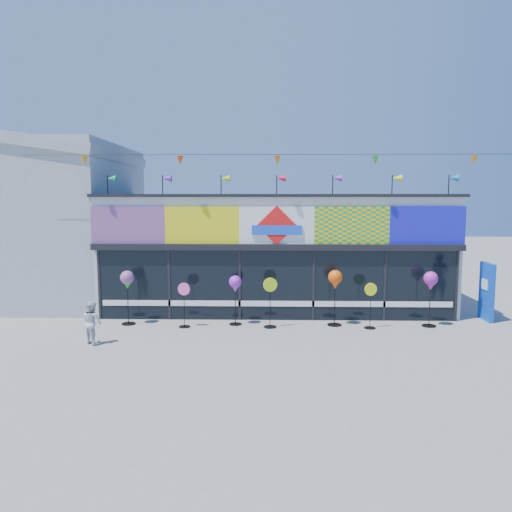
{
  "coord_description": "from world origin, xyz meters",
  "views": [
    {
      "loc": [
        -0.28,
        -12.58,
        3.95
      ],
      "look_at": [
        -0.63,
        2.0,
        2.27
      ],
      "focal_mm": 35.0,
      "sensor_mm": 36.0,
      "label": 1
    }
  ],
  "objects_px": {
    "spinner_2": "(235,285)",
    "child": "(92,322)",
    "spinner_3": "(270,301)",
    "spinner_6": "(431,283)",
    "spinner_4": "(335,281)",
    "spinner_0": "(127,282)",
    "spinner_1": "(184,304)",
    "blue_sign": "(487,291)",
    "spinner_5": "(370,304)"
  },
  "relations": [
    {
      "from": "spinner_1",
      "to": "child",
      "type": "relative_size",
      "value": 1.18
    },
    {
      "from": "blue_sign",
      "to": "spinner_3",
      "type": "height_order",
      "value": "blue_sign"
    },
    {
      "from": "blue_sign",
      "to": "spinner_2",
      "type": "distance_m",
      "value": 8.19
    },
    {
      "from": "spinner_0",
      "to": "spinner_5",
      "type": "height_order",
      "value": "spinner_0"
    },
    {
      "from": "blue_sign",
      "to": "spinner_6",
      "type": "bearing_deg",
      "value": -156.21
    },
    {
      "from": "blue_sign",
      "to": "spinner_3",
      "type": "distance_m",
      "value": 7.15
    },
    {
      "from": "blue_sign",
      "to": "spinner_2",
      "type": "bearing_deg",
      "value": -173.2
    },
    {
      "from": "spinner_4",
      "to": "spinner_6",
      "type": "bearing_deg",
      "value": -0.97
    },
    {
      "from": "spinner_1",
      "to": "blue_sign",
      "type": "bearing_deg",
      "value": 6.78
    },
    {
      "from": "spinner_2",
      "to": "spinner_4",
      "type": "relative_size",
      "value": 0.89
    },
    {
      "from": "spinner_4",
      "to": "spinner_6",
      "type": "distance_m",
      "value": 2.93
    },
    {
      "from": "spinner_2",
      "to": "blue_sign",
      "type": "bearing_deg",
      "value": 5.66
    },
    {
      "from": "spinner_1",
      "to": "spinner_3",
      "type": "distance_m",
      "value": 2.65
    },
    {
      "from": "spinner_1",
      "to": "child",
      "type": "bearing_deg",
      "value": -140.71
    },
    {
      "from": "spinner_2",
      "to": "spinner_5",
      "type": "relative_size",
      "value": 1.11
    },
    {
      "from": "spinner_1",
      "to": "spinner_2",
      "type": "relative_size",
      "value": 0.89
    },
    {
      "from": "blue_sign",
      "to": "child",
      "type": "xyz_separation_m",
      "value": [
        -11.92,
        -2.97,
        -0.36
      ]
    },
    {
      "from": "spinner_3",
      "to": "spinner_5",
      "type": "distance_m",
      "value": 3.06
    },
    {
      "from": "spinner_6",
      "to": "child",
      "type": "distance_m",
      "value": 10.06
    },
    {
      "from": "spinner_5",
      "to": "spinner_2",
      "type": "bearing_deg",
      "value": 175.04
    },
    {
      "from": "spinner_5",
      "to": "child",
      "type": "height_order",
      "value": "spinner_5"
    },
    {
      "from": "spinner_3",
      "to": "spinner_1",
      "type": "bearing_deg",
      "value": -179.37
    },
    {
      "from": "spinner_0",
      "to": "spinner_1",
      "type": "distance_m",
      "value": 1.96
    },
    {
      "from": "spinner_0",
      "to": "spinner_6",
      "type": "xyz_separation_m",
      "value": [
        9.42,
        -0.03,
        0.01
      ]
    },
    {
      "from": "spinner_1",
      "to": "spinner_6",
      "type": "xyz_separation_m",
      "value": [
        7.59,
        0.27,
        0.65
      ]
    },
    {
      "from": "spinner_4",
      "to": "spinner_6",
      "type": "height_order",
      "value": "spinner_4"
    },
    {
      "from": "spinner_5",
      "to": "spinner_6",
      "type": "relative_size",
      "value": 0.82
    },
    {
      "from": "spinner_2",
      "to": "spinner_6",
      "type": "relative_size",
      "value": 0.91
    },
    {
      "from": "spinner_2",
      "to": "spinner_3",
      "type": "xyz_separation_m",
      "value": [
        1.09,
        -0.32,
        -0.43
      ]
    },
    {
      "from": "spinner_0",
      "to": "spinner_6",
      "type": "distance_m",
      "value": 9.42
    },
    {
      "from": "blue_sign",
      "to": "spinner_0",
      "type": "relative_size",
      "value": 1.1
    },
    {
      "from": "blue_sign",
      "to": "spinner_0",
      "type": "xyz_separation_m",
      "value": [
        -11.53,
        -0.85,
        0.42
      ]
    },
    {
      "from": "child",
      "to": "spinner_1",
      "type": "bearing_deg",
      "value": -103.8
    },
    {
      "from": "spinner_5",
      "to": "blue_sign",
      "type": "bearing_deg",
      "value": 16.28
    },
    {
      "from": "spinner_2",
      "to": "child",
      "type": "relative_size",
      "value": 1.32
    },
    {
      "from": "spinner_1",
      "to": "spinner_4",
      "type": "height_order",
      "value": "spinner_4"
    },
    {
      "from": "spinner_2",
      "to": "spinner_4",
      "type": "distance_m",
      "value": 3.11
    },
    {
      "from": "blue_sign",
      "to": "child",
      "type": "height_order",
      "value": "blue_sign"
    },
    {
      "from": "spinner_3",
      "to": "spinner_6",
      "type": "height_order",
      "value": "spinner_6"
    },
    {
      "from": "spinner_3",
      "to": "spinner_4",
      "type": "relative_size",
      "value": 0.88
    },
    {
      "from": "blue_sign",
      "to": "spinner_4",
      "type": "bearing_deg",
      "value": -169.49
    },
    {
      "from": "spinner_0",
      "to": "spinner_1",
      "type": "height_order",
      "value": "spinner_0"
    },
    {
      "from": "spinner_1",
      "to": "spinner_6",
      "type": "bearing_deg",
      "value": 2.05
    },
    {
      "from": "spinner_5",
      "to": "child",
      "type": "bearing_deg",
      "value": -167.19
    },
    {
      "from": "spinner_0",
      "to": "child",
      "type": "height_order",
      "value": "spinner_0"
    },
    {
      "from": "blue_sign",
      "to": "spinner_5",
      "type": "relative_size",
      "value": 1.34
    },
    {
      "from": "spinner_6",
      "to": "spinner_4",
      "type": "bearing_deg",
      "value": 179.03
    },
    {
      "from": "spinner_3",
      "to": "spinner_5",
      "type": "xyz_separation_m",
      "value": [
        3.06,
        -0.04,
        -0.07
      ]
    },
    {
      "from": "spinner_4",
      "to": "spinner_6",
      "type": "xyz_separation_m",
      "value": [
        2.93,
        -0.05,
        -0.02
      ]
    },
    {
      "from": "spinner_2",
      "to": "child",
      "type": "distance_m",
      "value": 4.4
    }
  ]
}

